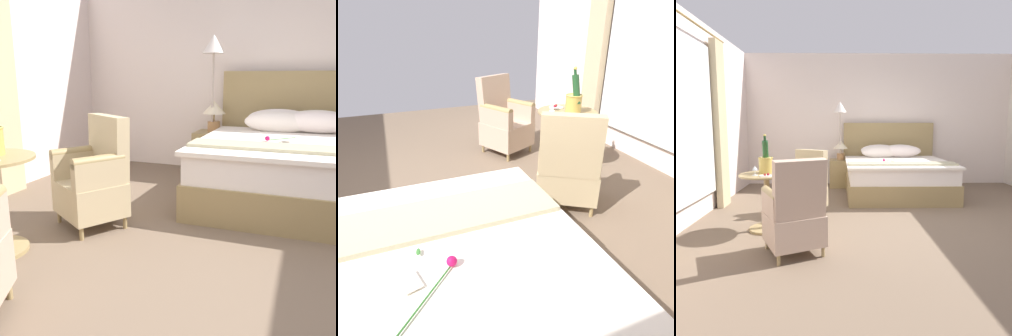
# 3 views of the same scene
# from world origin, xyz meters

# --- Properties ---
(ground_plane) EXTENTS (7.57, 7.57, 0.00)m
(ground_plane) POSITION_xyz_m (0.00, 0.00, 0.00)
(ground_plane) COLOR brown
(wall_headboard_side) EXTENTS (5.94, 0.12, 2.86)m
(wall_headboard_side) POSITION_xyz_m (0.00, 3.09, 1.43)
(wall_headboard_side) COLOR silver
(wall_headboard_side) RESTS_ON ground
(bed) EXTENTS (1.97, 2.10, 1.37)m
(bed) POSITION_xyz_m (0.21, 1.96, 0.39)
(bed) COLOR #977F50
(bed) RESTS_ON ground
(nightstand) EXTENTS (0.49, 0.47, 0.59)m
(nightstand) POSITION_xyz_m (-0.84, 2.67, 0.29)
(nightstand) COLOR #977F50
(nightstand) RESTS_ON ground
(bedside_lamp) EXTENTS (0.30, 0.30, 0.41)m
(bedside_lamp) POSITION_xyz_m (-0.84, 2.67, 0.86)
(bedside_lamp) COLOR #A07245
(bedside_lamp) RESTS_ON nightstand
(floor_lamp_brass) EXTENTS (0.29, 0.29, 1.81)m
(floor_lamp_brass) POSITION_xyz_m (-0.86, 2.61, 1.47)
(floor_lamp_brass) COLOR #C1AFA2
(floor_lamp_brass) RESTS_ON ground
(armchair_by_window) EXTENTS (0.74, 0.72, 0.97)m
(armchair_by_window) POSITION_xyz_m (-1.39, 0.57, 0.42)
(armchair_by_window) COLOR #977F50
(armchair_by_window) RESTS_ON ground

